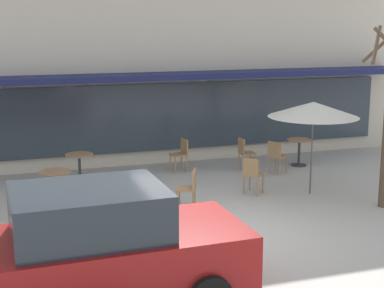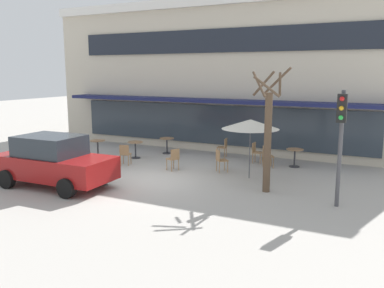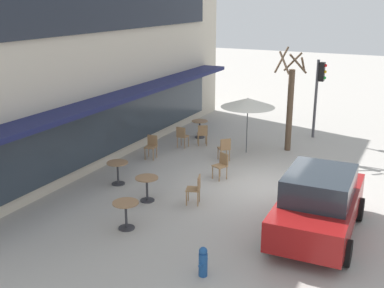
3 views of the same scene
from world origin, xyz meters
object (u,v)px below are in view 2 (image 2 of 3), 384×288
cafe_table_by_tree (295,155)px  cafe_chair_1 (256,151)px  cafe_table_near_wall (135,147)px  patio_umbrella_green_folded (250,124)px  cafe_chair_5 (125,153)px  cafe_chair_4 (267,155)px  fire_hydrant (32,158)px  cafe_table_streetside (167,143)px  cafe_chair_0 (174,158)px  cafe_chair_2 (224,146)px  cafe_chair_3 (220,159)px  street_tree (268,134)px  parked_sedan (53,161)px  cafe_table_mid_patio (98,145)px  traffic_light_pole (341,129)px

cafe_table_by_tree → cafe_chair_1: bearing=179.9°
cafe_table_near_wall → patio_umbrella_green_folded: 6.09m
cafe_chair_5 → cafe_chair_4: bearing=23.2°
cafe_chair_1 → fire_hydrant: cafe_chair_1 is taller
cafe_table_streetside → cafe_chair_0: cafe_chair_0 is taller
cafe_table_streetside → patio_umbrella_green_folded: 5.90m
cafe_table_near_wall → cafe_chair_1: cafe_chair_1 is taller
cafe_chair_2 → cafe_chair_5: bearing=-132.4°
cafe_table_streetside → cafe_chair_2: (2.79, 0.39, 0.01)m
cafe_table_by_tree → cafe_chair_0: (-4.16, -2.81, 0.01)m
cafe_chair_3 → cafe_table_near_wall: bearing=171.6°
cafe_chair_1 → cafe_chair_2: size_ratio=1.00×
street_tree → cafe_chair_3: bearing=143.6°
cafe_table_by_tree → cafe_chair_2: 3.39m
parked_sedan → cafe_chair_0: bearing=55.8°
cafe_table_mid_patio → cafe_chair_0: 4.60m
cafe_chair_0 → street_tree: 4.51m
cafe_table_near_wall → patio_umbrella_green_folded: bearing=-10.2°
cafe_chair_0 → street_tree: (4.14, -1.14, 1.39)m
cafe_table_near_wall → parked_sedan: size_ratio=0.18×
patio_umbrella_green_folded → cafe_chair_2: patio_umbrella_green_folded is taller
cafe_table_streetside → cafe_chair_0: 3.48m
patio_umbrella_green_folded → cafe_chair_3: (-1.33, 0.39, -1.50)m
traffic_light_pole → cafe_chair_5: bearing=169.5°
cafe_chair_1 → cafe_chair_5: size_ratio=1.00×
cafe_table_mid_patio → fire_hydrant: (-1.15, -2.80, -0.16)m
cafe_chair_3 → cafe_chair_5: same height
cafe_table_by_tree → cafe_chair_4: bearing=-148.9°
cafe_chair_2 → cafe_chair_5: (-3.08, -3.37, 0.00)m
cafe_chair_5 → street_tree: bearing=-8.9°
cafe_chair_3 → patio_umbrella_green_folded: bearing=-16.2°
cafe_table_near_wall → cafe_chair_5: size_ratio=0.85×
cafe_table_streetside → cafe_chair_0: (1.98, -2.85, 0.01)m
cafe_table_mid_patio → traffic_light_pole: traffic_light_pole is taller
cafe_table_mid_patio → fire_hydrant: cafe_table_mid_patio is taller
cafe_chair_1 → street_tree: 4.50m
cafe_chair_1 → cafe_chair_2: same height
cafe_chair_1 → cafe_chair_4: size_ratio=1.00×
cafe_table_mid_patio → street_tree: (8.66, -1.96, 1.40)m
cafe_table_by_tree → cafe_chair_2: cafe_chair_2 is taller
cafe_table_streetside → parked_sedan: size_ratio=0.18×
cafe_table_near_wall → cafe_chair_1: bearing=16.3°
cafe_table_near_wall → cafe_table_mid_patio: (-1.80, -0.46, 0.00)m
cafe_chair_1 → fire_hydrant: (-8.17, -4.79, -0.17)m
fire_hydrant → cafe_table_streetside: bearing=52.6°
cafe_chair_2 → cafe_chair_4: same height
traffic_light_pole → fire_hydrant: 12.25m
cafe_chair_3 → cafe_chair_4: 2.11m
cafe_chair_1 → traffic_light_pole: size_ratio=0.26×
cafe_chair_0 → fire_hydrant: 6.01m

